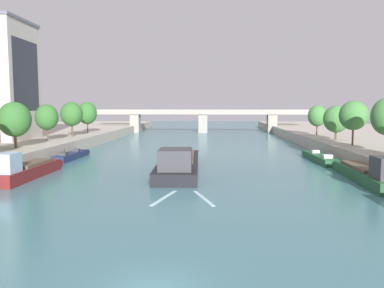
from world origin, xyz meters
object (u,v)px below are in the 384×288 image
Objects in this scene: tree_left_distant at (72,114)px; tree_left_by_lamp at (87,113)px; barge_midriver at (179,163)px; bridge_far at (203,118)px; moored_boat_left_downstream at (26,170)px; tree_right_past_mid at (336,119)px; moored_boat_right_upstream at (367,173)px; moored_boat_right_gap_after at (320,158)px; tree_left_nearest at (47,117)px; moored_boat_left_upstream at (71,156)px; tree_right_end_of_row at (354,115)px; tree_left_second at (15,119)px; tree_right_by_lamp at (317,116)px.

tree_left_by_lamp reaches higher than tree_left_distant.
bridge_far is at bearing 88.75° from barge_midriver.
tree_left_by_lamp is (-6.85, 43.90, 5.72)m from moored_boat_left_downstream.
barge_midriver is 35.37m from tree_right_past_mid.
moored_boat_right_upstream reaches higher than moored_boat_right_gap_after.
moored_boat_left_downstream is 2.15× the size of tree_left_nearest.
moored_boat_left_upstream is (-0.68, 16.54, -0.51)m from moored_boat_left_downstream.
tree_right_end_of_row is 0.10× the size of bridge_far.
moored_boat_right_gap_after is 1.85× the size of tree_left_by_lamp.
moored_boat_left_upstream is 64.91m from bridge_far.
tree_left_by_lamp is at bearing 148.18° from moored_boat_right_gap_after.
bridge_far is (-19.21, 62.30, 4.18)m from moored_boat_right_gap_after.
moored_boat_left_downstream is 16.56m from moored_boat_left_upstream.
tree_left_distant is at bearing 101.13° from moored_boat_left_downstream.
moored_boat_right_gap_after is 45.85m from tree_left_second.
moored_boat_right_upstream is 2.57× the size of tree_right_by_lamp.
tree_left_distant reaches higher than bridge_far.
moored_boat_left_upstream is 42.99m from moored_boat_right_upstream.
tree_left_nearest is at bearing -174.44° from tree_right_past_mid.
tree_left_distant is 52.39m from tree_right_end_of_row.
moored_boat_left_downstream is at bearing -72.42° from tree_left_nearest.
tree_left_nearest is 9.90m from tree_left_distant.
tree_left_distant is 51.06m from tree_right_past_mid.
moored_boat_left_downstream is 41.38m from moored_boat_right_gap_after.
moored_boat_left_upstream is at bearing 149.26° from barge_midriver.
barge_midriver is 1.79× the size of moored_boat_right_gap_after.
moored_boat_left_upstream is 10.07m from tree_left_second.
tree_left_second is at bearing 166.86° from barge_midriver.
barge_midriver reaches higher than moored_boat_left_downstream.
moored_boat_left_upstream is 0.88× the size of moored_boat_right_gap_after.
moored_boat_right_upstream is at bearing -104.89° from tree_right_end_of_row.
tree_left_nearest reaches higher than tree_right_past_mid.
tree_left_distant is at bearing -119.36° from bridge_far.
moored_boat_right_gap_after is 2.03× the size of tree_left_nearest.
tree_left_second reaches higher than moored_boat_right_gap_after.
tree_left_by_lamp is 0.11× the size of bridge_far.
tree_right_by_lamp reaches higher than moored_boat_right_upstream.
moored_boat_left_upstream is 28.73m from tree_left_by_lamp.
tree_right_by_lamp is at bearing 82.62° from moored_boat_right_upstream.
moored_boat_left_downstream is 59.34m from tree_right_by_lamp.
moored_boat_right_upstream is 16.48m from moored_boat_right_gap_after.
tree_left_nearest is 51.28m from tree_right_end_of_row.
tree_right_by_lamp reaches higher than moored_boat_left_upstream.
tree_right_past_mid is (51.18, -15.73, -0.72)m from tree_left_by_lamp.
moored_boat_right_upstream is at bearing -97.38° from tree_right_by_lamp.
bridge_far reaches higher than moored_boat_right_upstream.
moored_boat_right_gap_after reaches higher than moored_boat_left_upstream.
tree_left_second is (-6.39, -5.04, 5.93)m from moored_boat_left_upstream.
tree_left_second is at bearing 165.33° from moored_boat_right_upstream.
bridge_far is (25.46, 45.27, -2.06)m from tree_left_distant.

